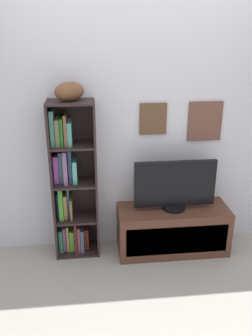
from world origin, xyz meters
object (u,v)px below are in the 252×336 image
object	(u,v)px
bookshelf	(71,185)
television	(175,186)
football	(69,91)
tv_stand	(172,229)

from	to	relation	value
bookshelf	television	world-z (taller)	bookshelf
bookshelf	television	xyz separation A→B (m)	(0.97, -0.10, -0.01)
bookshelf	football	xyz separation A→B (m)	(0.04, -0.03, 0.88)
bookshelf	tv_stand	distance (m)	1.09
tv_stand	television	size ratio (longest dim) A/B	1.39
football	television	distance (m)	1.29
tv_stand	football	bearing A→B (deg)	175.64
football	tv_stand	size ratio (longest dim) A/B	0.25
tv_stand	bookshelf	bearing A→B (deg)	174.10
tv_stand	television	world-z (taller)	television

